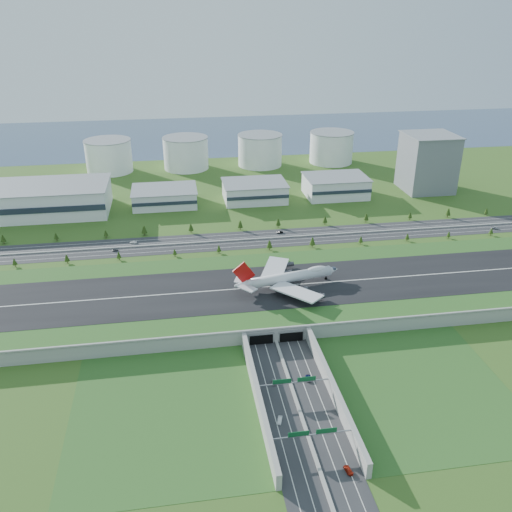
{
  "coord_description": "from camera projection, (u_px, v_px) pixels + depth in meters",
  "views": [
    {
      "loc": [
        -50.59,
        -298.25,
        172.0
      ],
      "look_at": [
        1.98,
        35.0,
        13.71
      ],
      "focal_mm": 38.0,
      "sensor_mm": 36.0,
      "label": 1
    }
  ],
  "objects": [
    {
      "name": "hangar_mid_c",
      "position": [
        336.0,
        186.0,
        527.59
      ],
      "size": [
        58.0,
        42.0,
        19.0
      ],
      "primitive_type": "cube",
      "color": "silver",
      "rests_on": "ground"
    },
    {
      "name": "car_3",
      "position": [
        348.0,
        470.0,
        218.49
      ],
      "size": [
        3.24,
        6.07,
        1.67
      ],
      "primitive_type": "imported",
      "rotation": [
        0.0,
        0.0,
        3.3
      ],
      "color": "#9E1F0E",
      "rests_on": "ground"
    },
    {
      "name": "airfield_deck",
      "position": [
        261.0,
        293.0,
        345.07
      ],
      "size": [
        520.0,
        100.0,
        9.2
      ],
      "color": "gray",
      "rests_on": "ground"
    },
    {
      "name": "car_4",
      "position": [
        115.0,
        250.0,
        412.63
      ],
      "size": [
        4.74,
        2.19,
        1.57
      ],
      "primitive_type": "imported",
      "rotation": [
        0.0,
        0.0,
        1.64
      ],
      "color": "#4D4D51",
      "rests_on": "ground"
    },
    {
      "name": "fuel_tank_a",
      "position": [
        109.0,
        156.0,
        599.76
      ],
      "size": [
        50.0,
        50.0,
        35.0
      ],
      "primitive_type": "cylinder",
      "color": "white",
      "rests_on": "ground"
    },
    {
      "name": "car_6",
      "position": [
        495.0,
        228.0,
        452.69
      ],
      "size": [
        6.82,
        5.0,
        1.72
      ],
      "primitive_type": "imported",
      "rotation": [
        0.0,
        0.0,
        1.18
      ],
      "color": "#AAAAAF",
      "rests_on": "ground"
    },
    {
      "name": "boeing_747",
      "position": [
        288.0,
        277.0,
        342.32
      ],
      "size": [
        71.43,
        66.91,
        22.28
      ],
      "rotation": [
        0.0,
        0.0,
        0.19
      ],
      "color": "silver",
      "rests_on": "airfield_deck"
    },
    {
      "name": "hangar_west",
      "position": [
        40.0,
        200.0,
        483.05
      ],
      "size": [
        120.0,
        60.0,
        25.0
      ],
      "primitive_type": "cube",
      "color": "silver",
      "rests_on": "ground"
    },
    {
      "name": "tree_row",
      "position": [
        254.0,
        233.0,
        433.63
      ],
      "size": [
        504.57,
        48.6,
        8.25
      ],
      "color": "#3D2819",
      "rests_on": "ground"
    },
    {
      "name": "car_7",
      "position": [
        133.0,
        242.0,
        425.84
      ],
      "size": [
        6.21,
        3.94,
        1.68
      ],
      "primitive_type": "imported",
      "rotation": [
        0.0,
        0.0,
        -1.87
      ],
      "color": "white",
      "rests_on": "ground"
    },
    {
      "name": "fuel_tank_c",
      "position": [
        260.0,
        150.0,
        623.74
      ],
      "size": [
        50.0,
        50.0,
        35.0
      ],
      "primitive_type": "cylinder",
      "color": "white",
      "rests_on": "ground"
    },
    {
      "name": "car_5",
      "position": [
        280.0,
        232.0,
        444.42
      ],
      "size": [
        5.24,
        2.01,
        1.7
      ],
      "primitive_type": "imported",
      "rotation": [
        0.0,
        0.0,
        -1.53
      ],
      "color": "black",
      "rests_on": "ground"
    },
    {
      "name": "car_0",
      "position": [
        274.0,
        382.0,
        269.09
      ],
      "size": [
        2.71,
        5.16,
        1.67
      ],
      "primitive_type": "imported",
      "rotation": [
        0.0,
        0.0,
        -0.15
      ],
      "color": "silver",
      "rests_on": "ground"
    },
    {
      "name": "bay_water",
      "position": [
        206.0,
        135.0,
        776.13
      ],
      "size": [
        1200.0,
        260.0,
        0.06
      ],
      "primitive_type": "cube",
      "color": "#354966",
      "rests_on": "ground"
    },
    {
      "name": "sign_gantry_far",
      "position": [
        312.0,
        435.0,
        227.66
      ],
      "size": [
        38.7,
        0.7,
        9.8
      ],
      "color": "gray",
      "rests_on": "ground"
    },
    {
      "name": "fuel_tank_d",
      "position": [
        331.0,
        148.0,
        635.73
      ],
      "size": [
        50.0,
        50.0,
        35.0
      ],
      "primitive_type": "cylinder",
      "color": "white",
      "rests_on": "ground"
    },
    {
      "name": "ground",
      "position": [
        261.0,
        298.0,
        346.9
      ],
      "size": [
        1200.0,
        1200.0,
        0.0
      ],
      "primitive_type": "plane",
      "color": "#32561B",
      "rests_on": "ground"
    },
    {
      "name": "office_tower",
      "position": [
        428.0,
        163.0,
        537.81
      ],
      "size": [
        46.0,
        46.0,
        55.0
      ],
      "primitive_type": "cube",
      "color": "slate",
      "rests_on": "ground"
    },
    {
      "name": "car_1",
      "position": [
        280.0,
        420.0,
        244.51
      ],
      "size": [
        3.44,
        5.54,
        1.72
      ],
      "primitive_type": "imported",
      "rotation": [
        0.0,
        0.0,
        -0.33
      ],
      "color": "white",
      "rests_on": "ground"
    },
    {
      "name": "sign_gantry_near",
      "position": [
        294.0,
        383.0,
        258.95
      ],
      "size": [
        38.7,
        0.7,
        9.8
      ],
      "color": "gray",
      "rests_on": "ground"
    },
    {
      "name": "fuel_tank_b",
      "position": [
        186.0,
        153.0,
        611.75
      ],
      "size": [
        50.0,
        50.0,
        35.0
      ],
      "primitive_type": "cylinder",
      "color": "white",
      "rests_on": "ground"
    },
    {
      "name": "car_2",
      "position": [
        308.0,
        378.0,
        272.1
      ],
      "size": [
        3.37,
        6.05,
        1.6
      ],
      "primitive_type": "imported",
      "rotation": [
        0.0,
        0.0,
        3.01
      ],
      "color": "#0C123F",
      "rests_on": "ground"
    },
    {
      "name": "hangar_mid_a",
      "position": [
        165.0,
        197.0,
        505.16
      ],
      "size": [
        58.0,
        42.0,
        15.0
      ],
      "primitive_type": "cube",
      "color": "silver",
      "rests_on": "ground"
    },
    {
      "name": "north_expressway",
      "position": [
        242.0,
        240.0,
        431.83
      ],
      "size": [
        560.0,
        36.0,
        0.12
      ],
      "primitive_type": "cube",
      "color": "#28282B",
      "rests_on": "ground"
    },
    {
      "name": "hangar_mid_b",
      "position": [
        255.0,
        191.0,
        516.73
      ],
      "size": [
        58.0,
        42.0,
        17.0
      ],
      "primitive_type": "cube",
      "color": "silver",
      "rests_on": "ground"
    },
    {
      "name": "underpass_road",
      "position": [
        296.0,
        395.0,
        256.54
      ],
      "size": [
        38.8,
        120.4,
        8.0
      ],
      "color": "#28282B",
      "rests_on": "ground"
    }
  ]
}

